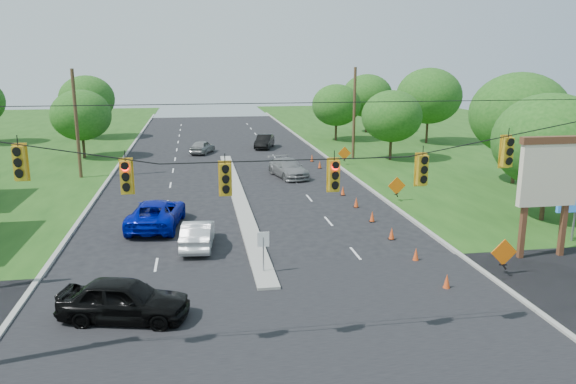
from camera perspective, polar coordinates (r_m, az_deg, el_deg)
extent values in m
plane|color=black|center=(20.90, -0.44, -14.37)|extent=(160.00, 160.00, 0.00)
cube|color=black|center=(20.90, -0.44, -14.37)|extent=(160.00, 14.00, 0.02)
cube|color=gray|center=(49.78, -17.55, 1.45)|extent=(0.25, 110.00, 0.16)
cube|color=gray|center=(50.93, 5.55, 2.27)|extent=(0.25, 110.00, 0.16)
cube|color=gray|center=(40.57, -5.06, -0.58)|extent=(1.00, 34.00, 0.18)
cylinder|color=gray|center=(26.00, -2.51, -6.51)|extent=(0.06, 0.06, 1.80)
cube|color=white|center=(25.74, -2.53, -4.83)|extent=(0.55, 0.04, 0.70)
cylinder|color=black|center=(17.73, 0.03, 4.52)|extent=(24.00, 0.04, 0.04)
cube|color=gold|center=(18.28, -25.59, 2.67)|extent=(0.34, 0.24, 1.00)
cube|color=gold|center=(17.76, -16.10, 1.47)|extent=(0.34, 0.24, 1.00)
cube|color=gold|center=(17.69, -6.38, 1.28)|extent=(0.34, 0.24, 1.00)
cube|color=gold|center=(18.20, 4.69, 1.66)|extent=(0.34, 0.24, 1.00)
cube|color=gold|center=(19.13, 13.46, 2.18)|extent=(0.34, 0.24, 1.00)
cube|color=gold|center=(20.38, 21.36, 3.80)|extent=(0.34, 0.24, 1.00)
cylinder|color=#422D1C|center=(49.51, -20.68, 6.43)|extent=(0.28, 0.28, 9.00)
cylinder|color=#422D1C|center=(55.70, 6.74, 7.87)|extent=(0.28, 0.28, 9.00)
cube|color=#59331E|center=(29.91, 22.83, -2.29)|extent=(0.25, 0.25, 4.40)
cube|color=#59331E|center=(31.13, 26.26, -2.05)|extent=(0.25, 0.25, 4.40)
cube|color=beige|center=(30.06, 24.96, 1.69)|extent=(3.00, 0.35, 3.20)
cube|color=#59331E|center=(29.81, 25.27, 4.80)|extent=(3.20, 0.40, 0.35)
cylinder|color=gray|center=(34.15, 27.05, -2.61)|extent=(0.12, 0.12, 2.40)
cube|color=blue|center=(33.91, 27.22, -0.98)|extent=(2.20, 0.20, 1.00)
cone|color=#DB491A|center=(25.51, 15.83, -8.74)|extent=(0.32, 0.32, 0.70)
cone|color=#DB491A|center=(28.50, 12.86, -6.21)|extent=(0.32, 0.32, 0.70)
cone|color=#DB491A|center=(31.59, 10.49, -4.15)|extent=(0.32, 0.32, 0.70)
cone|color=#DB491A|center=(34.76, 8.55, -2.45)|extent=(0.32, 0.32, 0.70)
cone|color=#DB491A|center=(37.98, 6.95, -1.04)|extent=(0.32, 0.32, 0.70)
cone|color=#DB491A|center=(41.26, 5.60, 0.15)|extent=(0.32, 0.32, 0.70)
cone|color=#DB491A|center=(44.56, 4.45, 1.16)|extent=(0.32, 0.32, 0.70)
cone|color=#DB491A|center=(48.03, 4.15, 2.05)|extent=(0.32, 0.32, 0.70)
cone|color=#DB491A|center=(51.38, 3.25, 2.81)|extent=(0.32, 0.32, 0.70)
cone|color=#DB491A|center=(54.74, 2.45, 3.47)|extent=(0.32, 0.32, 0.70)
cube|color=black|center=(27.70, 20.99, -6.92)|extent=(0.06, 0.58, 0.26)
cube|color=black|center=(27.70, 20.99, -6.92)|extent=(0.06, 0.58, 0.26)
cube|color=orange|center=(27.51, 21.09, -5.74)|extent=(1.27, 0.05, 1.27)
cube|color=black|center=(39.84, 10.95, -0.22)|extent=(0.06, 0.58, 0.26)
cube|color=black|center=(39.84, 10.95, -0.22)|extent=(0.06, 0.58, 0.26)
cube|color=orange|center=(39.71, 10.99, 0.63)|extent=(1.27, 0.05, 1.27)
cube|color=black|center=(52.91, 5.74, 3.29)|extent=(0.06, 0.58, 0.26)
cube|color=black|center=(52.91, 5.74, 3.29)|extent=(0.06, 0.58, 0.26)
cube|color=orange|center=(52.81, 5.76, 3.93)|extent=(1.27, 0.05, 1.27)
cylinder|color=black|center=(59.94, -20.05, 4.42)|extent=(0.28, 0.28, 2.52)
ellipsoid|color=#194C14|center=(59.58, -20.28, 7.34)|extent=(5.88, 5.88, 5.04)
cylinder|color=black|center=(74.91, -19.54, 6.23)|extent=(0.28, 0.28, 2.88)
ellipsoid|color=#194C14|center=(74.61, -19.75, 8.91)|extent=(6.72, 6.72, 5.76)
cylinder|color=black|center=(37.70, 24.53, -0.58)|extent=(0.28, 0.28, 2.88)
ellipsoid|color=#194C14|center=(37.08, 25.05, 4.71)|extent=(6.72, 6.72, 5.76)
cylinder|color=black|center=(48.03, 21.99, 2.65)|extent=(0.28, 0.28, 3.24)
ellipsoid|color=#194C14|center=(47.52, 22.41, 7.35)|extent=(7.56, 7.56, 6.48)
cylinder|color=black|center=(56.22, 10.37, 4.47)|extent=(0.28, 0.28, 2.52)
ellipsoid|color=#194C14|center=(55.84, 10.50, 7.59)|extent=(5.88, 5.88, 5.04)
cylinder|color=black|center=(68.31, 13.93, 6.14)|extent=(0.28, 0.28, 3.24)
ellipsoid|color=#194C14|center=(67.96, 14.12, 9.45)|extent=(7.56, 7.56, 6.48)
cylinder|color=black|center=(77.21, 7.96, 7.05)|extent=(0.28, 0.28, 2.88)
ellipsoid|color=#194C14|center=(76.92, 8.05, 9.66)|extent=(6.72, 6.72, 5.76)
cylinder|color=black|center=(68.92, 4.89, 6.24)|extent=(0.28, 0.28, 2.52)
ellipsoid|color=#194C14|center=(68.61, 4.94, 8.79)|extent=(5.88, 5.88, 5.04)
imported|color=black|center=(22.52, -16.30, -10.46)|extent=(5.25, 3.08, 1.68)
imported|color=silver|center=(30.10, -9.15, -4.23)|extent=(1.94, 4.51, 1.45)
imported|color=#010EA6|center=(34.11, -13.21, -2.12)|extent=(3.54, 6.31, 1.67)
imported|color=gray|center=(47.40, 0.02, 2.45)|extent=(3.25, 5.64, 1.54)
imported|color=gray|center=(60.15, -8.70, 4.56)|extent=(3.06, 4.46, 1.41)
imported|color=black|center=(63.11, -2.41, 5.16)|extent=(2.85, 4.83, 1.51)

